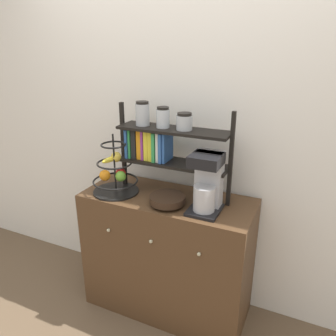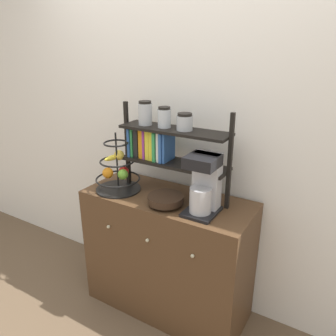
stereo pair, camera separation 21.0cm
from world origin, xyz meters
name	(u,v)px [view 1 (the left image)]	position (x,y,z in m)	size (l,w,h in m)	color
ground_plane	(153,327)	(0.00, 0.00, 0.00)	(12.00, 12.00, 0.00)	brown
wall_back	(184,129)	(0.00, 0.52, 1.30)	(7.00, 0.05, 2.60)	silver
sideboard	(167,254)	(0.00, 0.24, 0.45)	(1.15, 0.50, 0.90)	#4C331E
coffee_maker	(207,182)	(0.29, 0.18, 1.08)	(0.19, 0.23, 0.37)	black
fruit_stand	(115,174)	(-0.36, 0.17, 1.03)	(0.31, 0.31, 0.41)	black
wooden_bowl	(167,200)	(0.05, 0.14, 0.94)	(0.23, 0.23, 0.06)	black
shelf_hutch	(161,140)	(-0.07, 0.30, 1.27)	(0.78, 0.20, 0.61)	black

